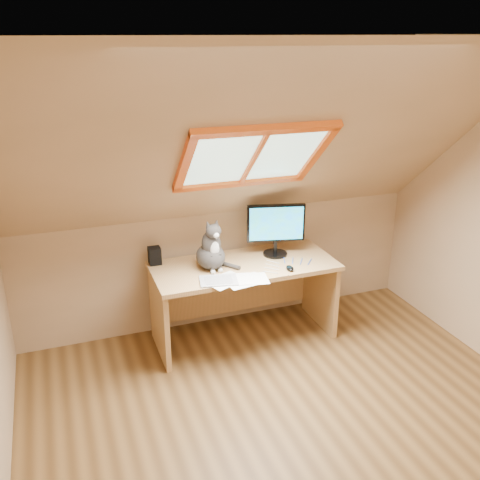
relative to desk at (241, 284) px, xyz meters
name	(u,v)px	position (x,y,z in m)	size (l,w,h in m)	color
ground	(312,449)	(-0.06, -1.44, -0.46)	(3.50, 3.50, 0.00)	brown
room_shell	(334,240)	(-0.06, -1.54, 0.97)	(3.52, 3.52, 2.41)	tan
desk	(241,284)	(0.00, 0.00, 0.00)	(1.48, 0.65, 0.67)	tan
monitor	(276,226)	(0.31, 0.02, 0.47)	(0.47, 0.20, 0.44)	black
cat	(211,251)	(-0.27, -0.06, 0.36)	(0.26, 0.30, 0.42)	#393533
desk_speaker	(155,256)	(-0.67, 0.19, 0.28)	(0.10, 0.10, 0.14)	black
graphics_tablet	(219,281)	(-0.29, -0.30, 0.22)	(0.28, 0.20, 0.01)	#B2B2B7
mouse	(290,268)	(0.30, -0.30, 0.23)	(0.06, 0.10, 0.03)	black
papers	(236,280)	(-0.16, -0.32, 0.22)	(0.35, 0.30, 0.01)	white
cables	(287,263)	(0.33, -0.18, 0.22)	(0.51, 0.26, 0.01)	silver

